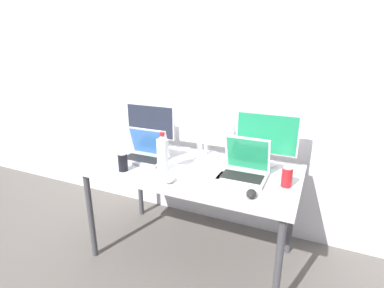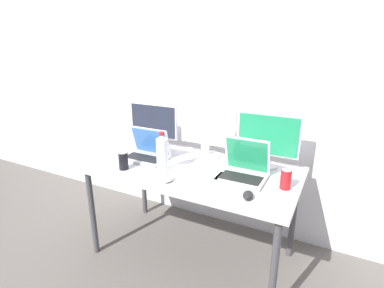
# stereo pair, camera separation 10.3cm
# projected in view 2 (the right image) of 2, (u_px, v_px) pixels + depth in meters

# --- Properties ---
(ground_plane) EXTENTS (16.00, 16.00, 0.00)m
(ground_plane) POSITION_uv_depth(u_px,v_px,m) (192.00, 253.00, 2.39)
(ground_plane) COLOR #5B5651
(wall_back) EXTENTS (7.00, 0.08, 2.60)m
(wall_back) POSITION_uv_depth(u_px,v_px,m) (225.00, 80.00, 2.47)
(wall_back) COLOR silver
(wall_back) RESTS_ON ground
(work_desk) EXTENTS (1.50, 0.78, 0.74)m
(work_desk) POSITION_uv_depth(u_px,v_px,m) (192.00, 176.00, 2.17)
(work_desk) COLOR #424247
(work_desk) RESTS_ON ground
(monitor_left) EXTENTS (0.45, 0.21, 0.37)m
(monitor_left) POSITION_uv_depth(u_px,v_px,m) (154.00, 124.00, 2.53)
(monitor_left) COLOR silver
(monitor_left) RESTS_ON work_desk
(monitor_center) EXTENTS (0.45, 0.21, 0.39)m
(monitor_center) POSITION_uv_depth(u_px,v_px,m) (208.00, 131.00, 2.31)
(monitor_center) COLOR silver
(monitor_center) RESTS_ON work_desk
(monitor_right) EXTENTS (0.44, 0.17, 0.39)m
(monitor_right) POSITION_uv_depth(u_px,v_px,m) (268.00, 138.00, 2.11)
(monitor_right) COLOR silver
(monitor_right) RESTS_ON work_desk
(laptop_silver) EXTENTS (0.33, 0.23, 0.24)m
(laptop_silver) POSITION_uv_depth(u_px,v_px,m) (147.00, 152.00, 2.31)
(laptop_silver) COLOR #B7B7BC
(laptop_silver) RESTS_ON work_desk
(laptop_secondary) EXTENTS (0.30, 0.26, 0.27)m
(laptop_secondary) POSITION_uv_depth(u_px,v_px,m) (244.00, 169.00, 1.97)
(laptop_secondary) COLOR silver
(laptop_secondary) RESTS_ON work_desk
(keyboard_main) EXTENTS (0.42, 0.14, 0.02)m
(keyboard_main) POSITION_uv_depth(u_px,v_px,m) (192.00, 172.00, 2.06)
(keyboard_main) COLOR white
(keyboard_main) RESTS_ON work_desk
(mouse_by_keyboard) EXTENTS (0.08, 0.10, 0.04)m
(mouse_by_keyboard) POSITION_uv_depth(u_px,v_px,m) (248.00, 195.00, 1.72)
(mouse_by_keyboard) COLOR black
(mouse_by_keyboard) RESTS_ON work_desk
(mouse_by_laptop) EXTENTS (0.08, 0.10, 0.04)m
(mouse_by_laptop) POSITION_uv_depth(u_px,v_px,m) (168.00, 179.00, 1.93)
(mouse_by_laptop) COLOR silver
(mouse_by_laptop) RESTS_ON work_desk
(water_bottle) EXTENTS (0.08, 0.08, 0.29)m
(water_bottle) POSITION_uv_depth(u_px,v_px,m) (162.00, 154.00, 2.04)
(water_bottle) COLOR silver
(water_bottle) RESTS_ON work_desk
(soda_can_near_keyboard) EXTENTS (0.07, 0.07, 0.13)m
(soda_can_near_keyboard) POSITION_uv_depth(u_px,v_px,m) (123.00, 161.00, 2.11)
(soda_can_near_keyboard) COLOR black
(soda_can_near_keyboard) RESTS_ON work_desk
(soda_can_by_laptop) EXTENTS (0.07, 0.07, 0.13)m
(soda_can_by_laptop) POSITION_uv_depth(u_px,v_px,m) (286.00, 179.00, 1.83)
(soda_can_by_laptop) COLOR red
(soda_can_by_laptop) RESTS_ON work_desk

